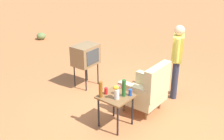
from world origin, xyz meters
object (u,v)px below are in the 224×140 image
(soda_can_red, at_px, (106,91))
(person_standing, at_px, (177,57))
(tv_on_stand, at_px, (86,55))
(armchair, at_px, (147,89))
(bottle_wine_green, at_px, (124,88))
(soda_can_blue, at_px, (130,92))
(side_table, at_px, (116,100))
(bottle_tall_amber, at_px, (101,89))
(flower_vase, at_px, (117,91))

(soda_can_red, bearing_deg, person_standing, 164.80)
(tv_on_stand, bearing_deg, armchair, 87.17)
(armchair, distance_m, tv_on_stand, 1.79)
(person_standing, height_order, soda_can_red, person_standing)
(person_standing, bearing_deg, tv_on_stand, -65.74)
(bottle_wine_green, bearing_deg, soda_can_blue, 137.48)
(tv_on_stand, distance_m, bottle_wine_green, 1.88)
(side_table, bearing_deg, soda_can_red, -73.66)
(armchair, height_order, bottle_tall_amber, armchair)
(bottle_tall_amber, xyz_separation_m, bottle_wine_green, (-0.29, 0.30, 0.01))
(flower_vase, bearing_deg, soda_can_blue, 155.79)
(soda_can_blue, relative_size, flower_vase, 0.46)
(armchair, bearing_deg, soda_can_red, -22.84)
(armchair, height_order, person_standing, person_standing)
(side_table, height_order, soda_can_red, soda_can_red)
(bottle_tall_amber, relative_size, flower_vase, 1.13)
(side_table, distance_m, bottle_wine_green, 0.29)
(tv_on_stand, bearing_deg, side_table, 61.20)
(bottle_tall_amber, relative_size, soda_can_blue, 2.46)
(person_standing, bearing_deg, armchair, -7.84)
(bottle_tall_amber, distance_m, bottle_wine_green, 0.42)
(person_standing, bearing_deg, side_table, -9.82)
(soda_can_blue, bearing_deg, flower_vase, -24.21)
(armchair, relative_size, person_standing, 0.65)
(armchair, bearing_deg, side_table, -12.16)
(person_standing, bearing_deg, flower_vase, -6.90)
(armchair, xyz_separation_m, side_table, (0.79, -0.17, 0.04))
(armchair, distance_m, flower_vase, 0.92)
(bottle_tall_amber, bearing_deg, soda_can_red, 179.67)
(side_table, xyz_separation_m, tv_on_stand, (-0.88, -1.60, 0.24))
(person_standing, bearing_deg, soda_can_blue, -3.86)
(armchair, xyz_separation_m, tv_on_stand, (-0.09, -1.77, 0.28))
(armchair, xyz_separation_m, person_standing, (-0.94, 0.13, 0.44))
(person_standing, relative_size, bottle_wine_green, 5.12)
(armchair, bearing_deg, soda_can_blue, 2.33)
(side_table, relative_size, bottle_tall_amber, 2.11)
(soda_can_blue, bearing_deg, tv_on_stand, -111.32)
(person_standing, height_order, flower_vase, person_standing)
(bottle_wine_green, height_order, soda_can_blue, bottle_wine_green)
(tv_on_stand, xyz_separation_m, person_standing, (-0.86, 1.90, 0.16))
(side_table, bearing_deg, soda_can_blue, 132.38)
(armchair, relative_size, soda_can_blue, 8.69)
(tv_on_stand, height_order, bottle_tall_amber, tv_on_stand)
(armchair, height_order, soda_can_red, armchair)
(flower_vase, bearing_deg, tv_on_stand, -119.58)
(bottle_wine_green, relative_size, soda_can_blue, 2.62)
(side_table, distance_m, person_standing, 1.80)
(side_table, height_order, tv_on_stand, tv_on_stand)
(bottle_tall_amber, xyz_separation_m, soda_can_blue, (-0.38, 0.38, -0.09))
(person_standing, relative_size, bottle_tall_amber, 5.47)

